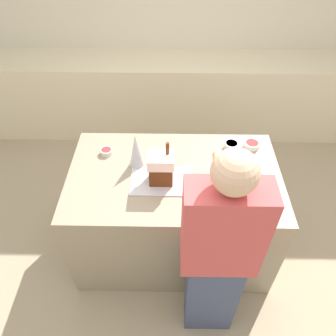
{
  "coord_description": "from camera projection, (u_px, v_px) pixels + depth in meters",
  "views": [
    {
      "loc": [
        -0.02,
        -1.71,
        2.64
      ],
      "look_at": [
        -0.05,
        0.0,
        0.97
      ],
      "focal_mm": 35.0,
      "sensor_mm": 36.0,
      "label": 1
    }
  ],
  "objects": [
    {
      "name": "candy_bowl_behind_tray",
      "position": [
        231.0,
        145.0,
        2.62
      ],
      "size": [
        0.11,
        0.11,
        0.05
      ],
      "color": "white",
      "rests_on": "kitchen_island"
    },
    {
      "name": "candy_bowl_front_corner",
      "position": [
        106.0,
        151.0,
        2.58
      ],
      "size": [
        0.09,
        0.09,
        0.04
      ],
      "color": "silver",
      "rests_on": "kitchen_island"
    },
    {
      "name": "wall_back",
      "position": [
        175.0,
        16.0,
        3.67
      ],
      "size": [
        8.0,
        0.05,
        2.6
      ],
      "color": "beige",
      "rests_on": "ground_plane"
    },
    {
      "name": "gingerbread_house",
      "position": [
        161.0,
        168.0,
        2.28
      ],
      "size": [
        0.18,
        0.14,
        0.33
      ],
      "color": "#5B2D14",
      "rests_on": "baking_tray"
    },
    {
      "name": "candy_bowl_near_tray_left",
      "position": [
        248.0,
        160.0,
        2.5
      ],
      "size": [
        0.11,
        0.11,
        0.04
      ],
      "color": "white",
      "rests_on": "kitchen_island"
    },
    {
      "name": "candy_bowl_far_left",
      "position": [
        252.0,
        144.0,
        2.63
      ],
      "size": [
        0.12,
        0.12,
        0.04
      ],
      "color": "white",
      "rests_on": "kitchen_island"
    },
    {
      "name": "baking_tray",
      "position": [
        161.0,
        181.0,
        2.37
      ],
      "size": [
        0.45,
        0.29,
        0.01
      ],
      "color": "silver",
      "rests_on": "kitchen_island"
    },
    {
      "name": "kitchen_island",
      "position": [
        174.0,
        212.0,
        2.74
      ],
      "size": [
        1.59,
        0.95,
        0.91
      ],
      "color": "gray",
      "rests_on": "ground_plane"
    },
    {
      "name": "ground_plane",
      "position": [
        173.0,
        242.0,
        3.06
      ],
      "size": [
        12.0,
        12.0,
        0.0
      ],
      "primitive_type": "plane",
      "color": "tan"
    },
    {
      "name": "decorative_tree",
      "position": [
        136.0,
        150.0,
        2.4
      ],
      "size": [
        0.12,
        0.12,
        0.28
      ],
      "color": "silver",
      "rests_on": "kitchen_island"
    },
    {
      "name": "person",
      "position": [
        218.0,
        256.0,
        1.96
      ],
      "size": [
        0.45,
        0.56,
        1.72
      ],
      "color": "#424C6B",
      "rests_on": "ground_plane"
    },
    {
      "name": "back_cabinet_block",
      "position": [
        174.0,
        96.0,
        4.02
      ],
      "size": [
        6.0,
        0.6,
        0.94
      ],
      "color": "beige",
      "rests_on": "ground_plane"
    }
  ]
}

